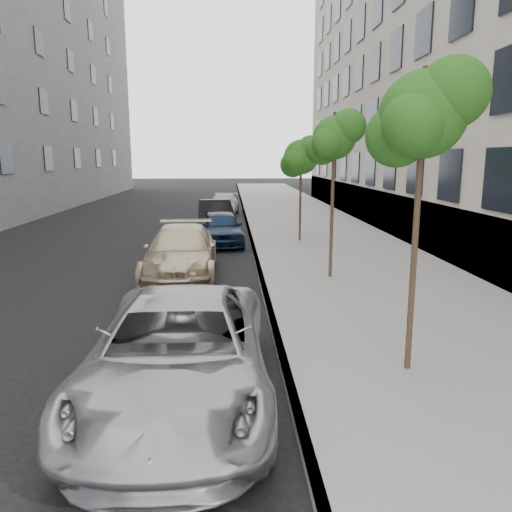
{
  "coord_description": "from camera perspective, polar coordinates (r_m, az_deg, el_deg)",
  "views": [
    {
      "loc": [
        0.26,
        -6.16,
        3.6
      ],
      "look_at": [
        0.82,
        4.35,
        1.5
      ],
      "focal_mm": 35.0,
      "sensor_mm": 36.0,
      "label": 1
    }
  ],
  "objects": [
    {
      "name": "curb",
      "position": [
        30.38,
        -1.28,
        4.6
      ],
      "size": [
        0.15,
        72.0,
        0.14
      ],
      "primitive_type": "cube",
      "color": "#9E9B93",
      "rests_on": "ground"
    },
    {
      "name": "tree_mid",
      "position": [
        14.48,
        9.03,
        13.16
      ],
      "size": [
        1.59,
        1.39,
        4.76
      ],
      "color": "#38281C",
      "rests_on": "sidewalk"
    },
    {
      "name": "sidewalk",
      "position": [
        30.63,
        4.59,
        4.62
      ],
      "size": [
        6.4,
        72.0,
        0.14
      ],
      "primitive_type": "cube",
      "color": "gray",
      "rests_on": "ground"
    },
    {
      "name": "minivan",
      "position": [
        7.55,
        -8.83,
        -10.79
      ],
      "size": [
        2.63,
        5.63,
        1.56
      ],
      "primitive_type": "imported",
      "rotation": [
        0.0,
        0.0,
        -0.01
      ],
      "color": "#A6A8AB",
      "rests_on": "ground"
    },
    {
      "name": "suv",
      "position": [
        15.29,
        -8.57,
        0.44
      ],
      "size": [
        2.2,
        5.25,
        1.51
      ],
      "primitive_type": "imported",
      "rotation": [
        0.0,
        0.0,
        0.01
      ],
      "color": "tan",
      "rests_on": "ground"
    },
    {
      "name": "sedan_rear",
      "position": [
        31.58,
        -3.75,
        5.88
      ],
      "size": [
        2.19,
        4.59,
        1.29
      ],
      "primitive_type": "imported",
      "rotation": [
        0.0,
        0.0,
        -0.09
      ],
      "color": "#989AA0",
      "rests_on": "ground"
    },
    {
      "name": "tree_near",
      "position": [
        8.24,
        18.73,
        15.02
      ],
      "size": [
        1.67,
        1.47,
        4.91
      ],
      "color": "#38281C",
      "rests_on": "sidewalk"
    },
    {
      "name": "sedan_blue",
      "position": [
        20.85,
        -3.99,
        3.25
      ],
      "size": [
        2.02,
        4.23,
        1.4
      ],
      "primitive_type": "imported",
      "rotation": [
        0.0,
        0.0,
        0.09
      ],
      "color": "#101F36",
      "rests_on": "ground"
    },
    {
      "name": "ground",
      "position": [
        7.14,
        -5.0,
        -19.03
      ],
      "size": [
        160.0,
        160.0,
        0.0
      ],
      "primitive_type": "plane",
      "color": "black",
      "rests_on": "ground"
    },
    {
      "name": "tree_far",
      "position": [
        20.87,
        5.24,
        11.2
      ],
      "size": [
        1.76,
        1.56,
        4.32
      ],
      "color": "#38281C",
      "rests_on": "sidewalk"
    },
    {
      "name": "sedan_black",
      "position": [
        25.65,
        -4.61,
        4.78
      ],
      "size": [
        2.1,
        4.52,
        1.43
      ],
      "primitive_type": "imported",
      "rotation": [
        0.0,
        0.0,
        0.14
      ],
      "color": "black",
      "rests_on": "ground"
    }
  ]
}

